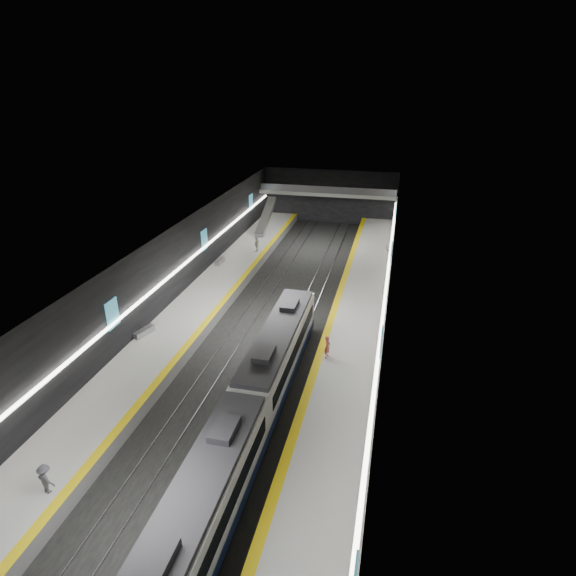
% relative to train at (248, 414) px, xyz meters
% --- Properties ---
extents(ground, '(70.00, 70.00, 0.00)m').
position_rel_train_xyz_m(ground, '(-2.50, 14.05, -2.20)').
color(ground, black).
rests_on(ground, ground).
extents(ceiling, '(20.00, 70.00, 0.04)m').
position_rel_train_xyz_m(ceiling, '(-2.50, 14.05, 5.80)').
color(ceiling, beige).
rests_on(ceiling, wall_left).
extents(wall_left, '(0.04, 70.00, 8.00)m').
position_rel_train_xyz_m(wall_left, '(-12.50, 14.05, 1.80)').
color(wall_left, black).
rests_on(wall_left, ground).
extents(wall_right, '(0.04, 70.00, 8.00)m').
position_rel_train_xyz_m(wall_right, '(7.50, 14.05, 1.80)').
color(wall_right, black).
rests_on(wall_right, ground).
extents(wall_back, '(20.00, 0.04, 8.00)m').
position_rel_train_xyz_m(wall_back, '(-2.50, 49.05, 1.80)').
color(wall_back, black).
rests_on(wall_back, ground).
extents(platform_left, '(5.00, 70.00, 1.00)m').
position_rel_train_xyz_m(platform_left, '(-10.00, 14.05, -1.70)').
color(platform_left, slate).
rests_on(platform_left, ground).
extents(tile_surface_left, '(5.00, 70.00, 0.02)m').
position_rel_train_xyz_m(tile_surface_left, '(-10.00, 14.05, -1.19)').
color(tile_surface_left, '#B4B4AE').
rests_on(tile_surface_left, platform_left).
extents(tactile_strip_left, '(0.60, 70.00, 0.02)m').
position_rel_train_xyz_m(tactile_strip_left, '(-7.80, 14.05, -1.18)').
color(tactile_strip_left, yellow).
rests_on(tactile_strip_left, platform_left).
extents(platform_right, '(5.00, 70.00, 1.00)m').
position_rel_train_xyz_m(platform_right, '(5.00, 14.05, -1.70)').
color(platform_right, slate).
rests_on(platform_right, ground).
extents(tile_surface_right, '(5.00, 70.00, 0.02)m').
position_rel_train_xyz_m(tile_surface_right, '(5.00, 14.05, -1.19)').
color(tile_surface_right, '#B4B4AE').
rests_on(tile_surface_right, platform_right).
extents(tactile_strip_right, '(0.60, 70.00, 0.02)m').
position_rel_train_xyz_m(tactile_strip_right, '(2.80, 14.05, -1.18)').
color(tactile_strip_right, yellow).
rests_on(tactile_strip_right, platform_right).
extents(rails, '(6.52, 70.00, 0.12)m').
position_rel_train_xyz_m(rails, '(-2.50, 14.05, -2.14)').
color(rails, gray).
rests_on(rails, ground).
extents(train, '(2.69, 30.04, 3.60)m').
position_rel_train_xyz_m(train, '(0.00, 0.00, 0.00)').
color(train, '#0E1835').
rests_on(train, ground).
extents(ad_posters, '(19.94, 53.50, 2.20)m').
position_rel_train_xyz_m(ad_posters, '(-2.50, 15.05, 2.30)').
color(ad_posters, teal).
rests_on(ad_posters, wall_left).
extents(cove_light_left, '(0.25, 68.60, 0.12)m').
position_rel_train_xyz_m(cove_light_left, '(-12.30, 14.05, 1.60)').
color(cove_light_left, white).
rests_on(cove_light_left, wall_left).
extents(cove_light_right, '(0.25, 68.60, 0.12)m').
position_rel_train_xyz_m(cove_light_right, '(7.30, 14.05, 1.60)').
color(cove_light_right, white).
rests_on(cove_light_right, wall_right).
extents(mezzanine_bridge, '(20.00, 3.00, 1.50)m').
position_rel_train_xyz_m(mezzanine_bridge, '(-2.50, 46.98, 2.84)').
color(mezzanine_bridge, gray).
rests_on(mezzanine_bridge, wall_left).
extents(escalator, '(1.20, 7.50, 3.92)m').
position_rel_train_xyz_m(escalator, '(-10.00, 40.05, 0.70)').
color(escalator, '#99999E').
rests_on(escalator, platform_left).
extents(bench_left_near, '(1.13, 2.13, 0.50)m').
position_rel_train_xyz_m(bench_left_near, '(-12.00, 9.28, -0.95)').
color(bench_left_near, '#99999E').
rests_on(bench_left_near, platform_left).
extents(bench_left_far, '(0.52, 1.86, 0.46)m').
position_rel_train_xyz_m(bench_left_far, '(-11.69, 26.36, -0.97)').
color(bench_left_far, '#99999E').
rests_on(bench_left_far, platform_left).
extents(bench_right_far, '(0.81, 1.72, 0.41)m').
position_rel_train_xyz_m(bench_right_far, '(7.00, 35.28, -0.99)').
color(bench_right_far, '#99999E').
rests_on(bench_right_far, platform_right).
extents(passenger_right_a, '(0.52, 0.71, 1.80)m').
position_rel_train_xyz_m(passenger_right_a, '(3.41, 9.28, -0.29)').
color(passenger_right_a, '#D05C4D').
rests_on(passenger_right_a, platform_right).
extents(passenger_left_a, '(0.60, 1.15, 1.88)m').
position_rel_train_xyz_m(passenger_left_a, '(-8.69, 31.10, -0.26)').
color(passenger_left_a, beige).
rests_on(passenger_left_a, platform_left).
extents(passenger_left_b, '(1.25, 0.89, 1.74)m').
position_rel_train_xyz_m(passenger_left_b, '(-8.69, -6.93, -0.33)').
color(passenger_left_b, '#47464E').
rests_on(passenger_left_b, platform_left).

